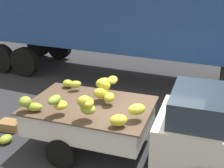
% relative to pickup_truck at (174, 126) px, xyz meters
% --- Properties ---
extents(ground, '(220.00, 220.00, 0.00)m').
position_rel_pickup_truck_xyz_m(ground, '(-0.76, 0.26, -0.89)').
color(ground, '#28282B').
extents(curb_strip, '(80.00, 0.80, 0.16)m').
position_rel_pickup_truck_xyz_m(curb_strip, '(-0.76, 8.59, -0.81)').
color(curb_strip, gray).
rests_on(curb_strip, ground).
extents(pickup_truck, '(4.79, 2.00, 1.70)m').
position_rel_pickup_truck_xyz_m(pickup_truck, '(0.00, 0.00, 0.00)').
color(pickup_truck, silver).
rests_on(pickup_truck, ground).
extents(semi_trailer, '(12.08, 2.97, 3.95)m').
position_rel_pickup_truck_xyz_m(semi_trailer, '(-2.57, 4.53, 1.65)').
color(semi_trailer, navy).
rests_on(semi_trailer, ground).
extents(fallen_banana_bunch_near_tailgate, '(0.31, 0.36, 0.20)m').
position_rel_pickup_truck_xyz_m(fallen_banana_bunch_near_tailgate, '(-3.79, -0.60, -0.79)').
color(fallen_banana_bunch_near_tailgate, '#90A02C').
rests_on(fallen_banana_bunch_near_tailgate, ground).
extents(produce_crate, '(0.56, 0.41, 0.22)m').
position_rel_pickup_truck_xyz_m(produce_crate, '(-4.11, -0.04, -0.78)').
color(produce_crate, olive).
rests_on(produce_crate, ground).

